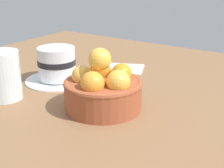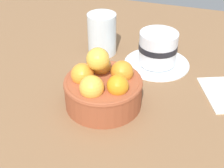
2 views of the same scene
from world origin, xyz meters
The scene contains 4 objects.
ground_plane centered at (0.00, 0.00, -1.53)cm, with size 114.71×108.48×3.06cm, color brown.
terracotta_bowl centered at (0.01, -0.06, 4.10)cm, with size 15.00×15.00×12.19cm.
coffee_cup centered at (-18.19, 6.85, 3.71)cm, with size 15.29×15.29×8.11cm.
water_glass centered at (-19.66, -7.29, 5.03)cm, with size 6.97×6.97×10.07cm, color silver.
Camera 2 is at (46.22, 17.04, 39.03)cm, focal length 50.95 mm.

